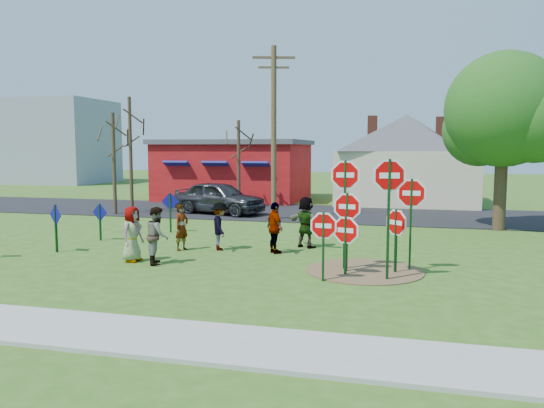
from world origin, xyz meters
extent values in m
plane|color=#325819|center=(0.00, 0.00, 0.00)|extent=(120.00, 120.00, 0.00)
cube|color=#9E9E99|center=(0.00, -7.20, 0.04)|extent=(22.00, 1.80, 0.08)
cube|color=black|center=(0.00, 11.50, 0.02)|extent=(120.00, 7.50, 0.04)
cylinder|color=brown|center=(4.50, -1.00, 0.01)|extent=(3.20, 3.20, 0.03)
cube|color=maroon|center=(-5.50, 18.00, 1.80)|extent=(9.00, 7.00, 3.60)
cube|color=#4C4C51|center=(-5.50, 18.00, 3.75)|extent=(9.40, 7.40, 0.30)
cube|color=navy|center=(-8.00, 14.40, 2.40)|extent=(1.60, 0.78, 0.45)
cube|color=navy|center=(-5.50, 14.40, 2.40)|extent=(1.60, 0.78, 0.45)
cube|color=navy|center=(-3.00, 14.40, 2.40)|extent=(1.60, 0.78, 0.45)
cube|color=beige|center=(5.50, 18.00, 1.60)|extent=(8.00, 7.00, 3.20)
pyramid|color=#4C4C51|center=(5.50, 18.00, 5.40)|extent=(9.40, 9.40, 2.20)
cube|color=brown|center=(3.50, 17.00, 4.60)|extent=(0.55, 0.55, 1.40)
cube|color=brown|center=(7.50, 19.00, 4.60)|extent=(0.55, 0.55, 1.40)
cube|color=#8C939E|center=(-28.00, 30.00, 4.00)|extent=(10.00, 8.00, 8.00)
cube|color=#0F3814|center=(3.56, -2.35, 0.88)|extent=(0.05, 0.06, 1.76)
cylinder|color=white|center=(3.56, -2.35, 1.42)|extent=(0.93, 0.05, 0.93)
cylinder|color=#CD0304|center=(3.56, -2.35, 1.42)|extent=(0.81, 0.05, 0.81)
cube|color=white|center=(3.56, -2.35, 1.42)|extent=(0.41, 0.02, 0.12)
cube|color=#0F3814|center=(3.93, -0.94, 1.52)|extent=(0.06, 0.07, 3.03)
cylinder|color=white|center=(3.93, -0.94, 2.63)|extent=(1.10, 0.02, 1.10)
cylinder|color=#CD0304|center=(3.93, -0.94, 2.63)|extent=(0.95, 0.02, 0.95)
cube|color=white|center=(3.93, -0.94, 2.63)|extent=(0.48, 0.01, 0.14)
cylinder|color=gold|center=(3.93, -0.94, 2.63)|extent=(1.10, 0.02, 1.10)
cube|color=#0F3814|center=(5.14, -1.86, 1.55)|extent=(0.07, 0.09, 3.09)
cylinder|color=white|center=(5.14, -1.86, 2.68)|extent=(1.12, 0.25, 1.14)
cylinder|color=#CD0304|center=(5.14, -1.86, 2.68)|extent=(0.97, 0.22, 0.99)
cube|color=white|center=(5.14, -1.86, 2.68)|extent=(0.49, 0.11, 0.14)
cube|color=#0F3814|center=(5.70, -0.63, 1.27)|extent=(0.06, 0.07, 2.54)
cylinder|color=white|center=(5.70, -0.63, 2.15)|extent=(1.08, 0.05, 1.08)
cylinder|color=#CD0304|center=(5.70, -0.63, 2.15)|extent=(0.93, 0.05, 0.93)
cube|color=white|center=(5.70, -0.63, 2.15)|extent=(0.47, 0.02, 0.13)
cylinder|color=gold|center=(5.70, -0.63, 2.15)|extent=(1.08, 0.05, 1.08)
cube|color=#0F3814|center=(4.04, -1.58, 0.78)|extent=(0.07, 0.08, 1.57)
cylinder|color=white|center=(4.04, -1.58, 1.21)|extent=(0.96, 0.31, 1.00)
cylinder|color=#CD0304|center=(4.04, -1.58, 1.21)|extent=(0.83, 0.27, 0.86)
cube|color=white|center=(4.04, -1.58, 1.21)|extent=(0.42, 0.13, 0.12)
cube|color=#0F3814|center=(5.32, -1.02, 0.87)|extent=(0.08, 0.08, 1.73)
cylinder|color=white|center=(5.32, -1.02, 1.38)|extent=(0.74, 0.65, 0.97)
cylinder|color=#CD0304|center=(5.32, -1.02, 1.38)|extent=(0.64, 0.56, 0.83)
cube|color=white|center=(5.32, -1.02, 1.38)|extent=(0.32, 0.28, 0.12)
cylinder|color=gold|center=(5.32, -1.02, 1.38)|extent=(0.74, 0.64, 0.97)
cube|color=#0F3814|center=(4.03, -1.21, 1.08)|extent=(0.06, 0.07, 2.17)
cylinder|color=white|center=(4.03, -1.21, 1.79)|extent=(1.02, 0.14, 1.02)
cylinder|color=#CD0304|center=(4.03, -1.21, 1.79)|extent=(0.88, 0.12, 0.88)
cube|color=white|center=(4.03, -1.21, 1.79)|extent=(0.45, 0.06, 0.13)
cube|color=#0F3814|center=(-5.40, -0.76, 0.77)|extent=(0.08, 0.08, 1.55)
cube|color=#0E0B6B|center=(-5.40, -0.76, 1.22)|extent=(0.64, 0.33, 0.70)
cube|color=#0F3814|center=(-5.25, 1.56, 0.68)|extent=(0.06, 0.07, 1.35)
cube|color=#0E0B6B|center=(-5.25, 1.56, 1.03)|extent=(0.66, 0.14, 0.67)
cube|color=#0F3814|center=(-3.58, 3.94, 0.79)|extent=(0.06, 0.07, 1.59)
cube|color=#0E0B6B|center=(-3.58, 3.94, 1.24)|extent=(0.73, 0.08, 0.73)
imported|color=#424C84|center=(-2.30, -1.42, 0.83)|extent=(0.63, 0.87, 1.65)
imported|color=#237A60|center=(-1.60, 0.57, 0.76)|extent=(0.53, 0.65, 1.53)
imported|color=#9B5C3A|center=(-1.43, -1.52, 0.84)|extent=(0.90, 1.00, 1.67)
imported|color=#323236|center=(-0.38, 0.92, 0.80)|extent=(0.99, 1.18, 1.59)
imported|color=#4E3363|center=(1.52, 0.79, 0.83)|extent=(0.93, 1.00, 1.65)
imported|color=#1C4C26|center=(2.29, 2.05, 0.87)|extent=(1.69, 1.12, 1.74)
imported|color=#313237|center=(-3.68, 9.95, 0.87)|extent=(5.19, 3.15, 1.65)
cylinder|color=#4C3823|center=(-0.51, 8.72, 4.03)|extent=(0.25, 0.25, 8.06)
cube|color=#4C3823|center=(-0.51, 8.72, 7.52)|extent=(1.92, 0.65, 0.11)
cube|color=#4C3823|center=(-0.51, 8.72, 7.07)|extent=(1.40, 0.49, 0.09)
cylinder|color=#382819|center=(9.30, 7.84, 1.97)|extent=(0.50, 0.50, 3.94)
sphere|color=#174E15|center=(9.30, 7.84, 4.92)|extent=(4.66, 4.66, 4.66)
sphere|color=#174E15|center=(10.37, 7.30, 4.48)|extent=(3.40, 3.40, 3.40)
sphere|color=#174E15|center=(8.49, 8.56, 4.12)|extent=(3.04, 3.04, 3.04)
cylinder|color=#382819|center=(-8.76, 8.50, 2.57)|extent=(0.18, 0.18, 5.13)
cylinder|color=#382819|center=(-3.46, 12.51, 2.45)|extent=(0.18, 0.18, 4.90)
cylinder|color=#382819|center=(-8.68, 10.05, 3.03)|extent=(0.18, 0.18, 6.06)
camera|label=1|loc=(5.56, -15.46, 3.36)|focal=35.00mm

